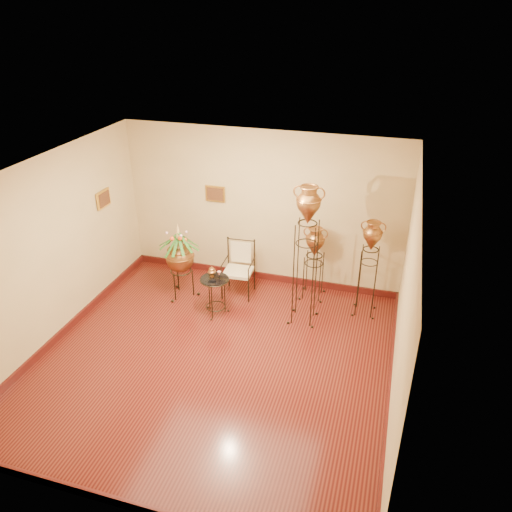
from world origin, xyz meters
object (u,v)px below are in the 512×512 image
(planter_urn, at_px, (180,255))
(amphora_tall, at_px, (306,255))
(amphora_mid, at_px, (369,268))
(side_table, at_px, (215,295))
(armchair, at_px, (238,270))

(planter_urn, bearing_deg, amphora_tall, -3.49)
(amphora_mid, height_order, side_table, amphora_mid)
(amphora_mid, relative_size, armchair, 1.71)
(amphora_tall, xyz_separation_m, armchair, (-1.26, 0.45, -0.70))
(amphora_tall, relative_size, side_table, 2.75)
(planter_urn, height_order, side_table, planter_urn)
(amphora_mid, distance_m, armchair, 2.22)
(armchair, bearing_deg, planter_urn, -165.07)
(planter_urn, xyz_separation_m, armchair, (0.94, 0.31, -0.30))
(planter_urn, bearing_deg, amphora_mid, 6.59)
(amphora_mid, height_order, armchair, amphora_mid)
(amphora_mid, xyz_separation_m, side_table, (-2.36, -0.74, -0.50))
(amphora_mid, relative_size, side_table, 1.98)
(planter_urn, xyz_separation_m, side_table, (0.77, -0.38, -0.44))
(amphora_mid, bearing_deg, amphora_tall, -152.11)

